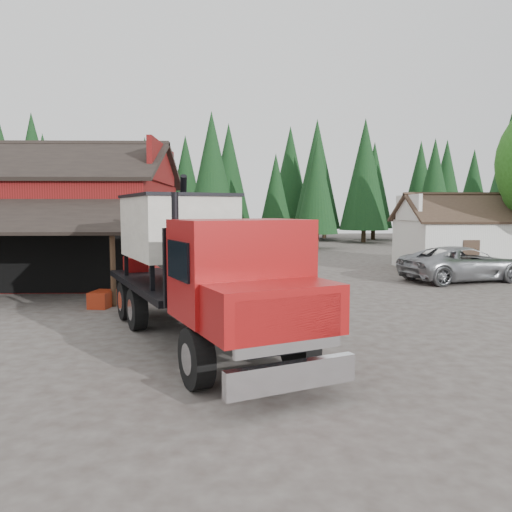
{
  "coord_description": "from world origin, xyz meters",
  "views": [
    {
      "loc": [
        -0.65,
        -16.48,
        3.61
      ],
      "look_at": [
        -0.24,
        3.08,
        1.8
      ],
      "focal_mm": 35.0,
      "sensor_mm": 36.0,
      "label": 1
    }
  ],
  "objects": [
    {
      "name": "ground",
      "position": [
        0.0,
        0.0,
        0.0
      ],
      "size": [
        120.0,
        120.0,
        0.0
      ],
      "primitive_type": "plane",
      "color": "#3F3732",
      "rests_on": "ground"
    },
    {
      "name": "red_barn",
      "position": [
        -11.0,
        9.9,
        2.69
      ],
      "size": [
        12.8,
        13.63,
        7.18
      ],
      "color": "maroon",
      "rests_on": "ground"
    },
    {
      "name": "farmhouse",
      "position": [
        13.0,
        13.0,
        1.67
      ],
      "size": [
        8.6,
        6.42,
        4.65
      ],
      "color": "silver",
      "rests_on": "ground"
    },
    {
      "name": "conifer_backdrop",
      "position": [
        0.0,
        42.0,
        0.0
      ],
      "size": [
        76.0,
        16.0,
        16.0
      ],
      "primitive_type": null,
      "color": "black",
      "rests_on": "ground"
    },
    {
      "name": "near_pine_a",
      "position": [
        -22.0,
        28.0,
        6.39
      ],
      "size": [
        4.4,
        4.4,
        11.4
      ],
      "color": "#382619",
      "rests_on": "ground"
    },
    {
      "name": "near_pine_b",
      "position": [
        6.0,
        30.0,
        5.89
      ],
      "size": [
        3.96,
        3.96,
        10.4
      ],
      "color": "#382619",
      "rests_on": "ground"
    },
    {
      "name": "near_pine_c",
      "position": [
        22.0,
        26.0,
        6.89
      ],
      "size": [
        4.84,
        4.84,
        12.4
      ],
      "color": "#382619",
      "rests_on": "ground"
    },
    {
      "name": "near_pine_d",
      "position": [
        -4.0,
        34.0,
        7.39
      ],
      "size": [
        5.28,
        5.28,
        13.4
      ],
      "color": "#382619",
      "rests_on": "ground"
    },
    {
      "name": "feed_truck",
      "position": [
        -1.98,
        -2.97,
        2.21
      ],
      "size": [
        6.86,
        10.68,
        4.72
      ],
      "rotation": [
        0.0,
        0.0,
        0.43
      ],
      "color": "black",
      "rests_on": "ground"
    },
    {
      "name": "silver_car",
      "position": [
        10.37,
        8.41,
        0.89
      ],
      "size": [
        6.94,
        4.57,
        1.77
      ],
      "primitive_type": "imported",
      "rotation": [
        0.0,
        0.0,
        1.85
      ],
      "color": "#93959A",
      "rests_on": "ground"
    },
    {
      "name": "equip_box",
      "position": [
        -6.0,
        1.97,
        0.3
      ],
      "size": [
        0.85,
        1.19,
        0.6
      ],
      "primitive_type": "cube",
      "rotation": [
        0.0,
        0.0,
        -0.15
      ],
      "color": "maroon",
      "rests_on": "ground"
    }
  ]
}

